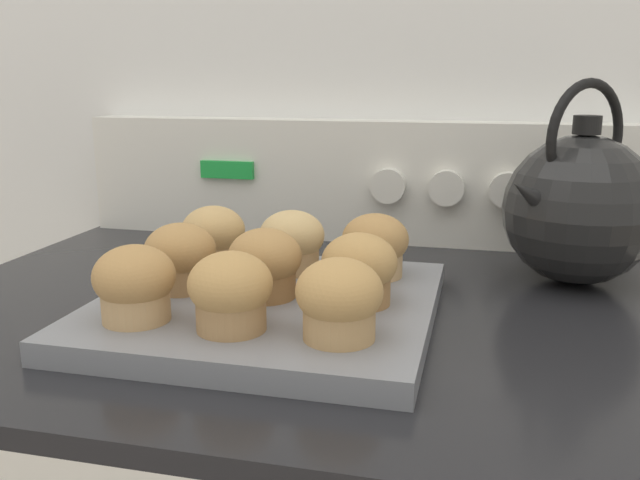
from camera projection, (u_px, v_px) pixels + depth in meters
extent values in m
cube|color=silver|center=(360.00, 10.00, 0.95)|extent=(8.00, 0.05, 2.40)
cube|color=black|center=(299.00, 306.00, 0.71)|extent=(0.79, 0.61, 0.02)
cube|color=silver|center=(351.00, 180.00, 0.95)|extent=(0.77, 0.05, 0.17)
cube|color=green|center=(227.00, 170.00, 0.96)|extent=(0.08, 0.01, 0.02)
cylinder|color=silver|center=(388.00, 186.00, 0.90)|extent=(0.05, 0.02, 0.05)
cylinder|color=silver|center=(447.00, 188.00, 0.89)|extent=(0.05, 0.02, 0.05)
cylinder|color=silver|center=(507.00, 190.00, 0.87)|extent=(0.05, 0.02, 0.05)
cylinder|color=silver|center=(571.00, 193.00, 0.85)|extent=(0.05, 0.02, 0.05)
cube|color=slate|center=(268.00, 307.00, 0.65)|extent=(0.31, 0.31, 0.02)
cylinder|color=tan|center=(136.00, 303.00, 0.58)|extent=(0.06, 0.06, 0.03)
ellipsoid|color=#B2844C|center=(134.00, 276.00, 0.57)|extent=(0.07, 0.07, 0.05)
cylinder|color=#A37A4C|center=(231.00, 312.00, 0.56)|extent=(0.06, 0.06, 0.03)
ellipsoid|color=tan|center=(230.00, 284.00, 0.55)|extent=(0.07, 0.07, 0.05)
cylinder|color=tan|center=(339.00, 321.00, 0.54)|extent=(0.06, 0.06, 0.03)
ellipsoid|color=tan|center=(339.00, 292.00, 0.53)|extent=(0.07, 0.07, 0.05)
cylinder|color=#A37A4C|center=(181.00, 274.00, 0.66)|extent=(0.06, 0.06, 0.03)
ellipsoid|color=#B2844C|center=(180.00, 250.00, 0.66)|extent=(0.07, 0.07, 0.05)
cylinder|color=olive|center=(265.00, 281.00, 0.64)|extent=(0.06, 0.06, 0.03)
ellipsoid|color=#B2844C|center=(265.00, 257.00, 0.64)|extent=(0.07, 0.07, 0.05)
cylinder|color=olive|center=(359.00, 288.00, 0.62)|extent=(0.06, 0.06, 0.03)
ellipsoid|color=tan|center=(359.00, 262.00, 0.62)|extent=(0.07, 0.07, 0.05)
cylinder|color=tan|center=(214.00, 252.00, 0.75)|extent=(0.06, 0.06, 0.03)
ellipsoid|color=tan|center=(213.00, 230.00, 0.74)|extent=(0.07, 0.07, 0.05)
cylinder|color=tan|center=(292.00, 257.00, 0.73)|extent=(0.06, 0.06, 0.03)
ellipsoid|color=tan|center=(292.00, 235.00, 0.72)|extent=(0.07, 0.07, 0.05)
cylinder|color=tan|center=(375.00, 262.00, 0.71)|extent=(0.06, 0.06, 0.03)
ellipsoid|color=#B2844C|center=(375.00, 239.00, 0.70)|extent=(0.07, 0.07, 0.05)
sphere|color=black|center=(579.00, 210.00, 0.74)|extent=(0.17, 0.17, 0.17)
cylinder|color=black|center=(587.00, 125.00, 0.72)|extent=(0.03, 0.03, 0.02)
cone|color=black|center=(535.00, 198.00, 0.70)|extent=(0.09, 0.09, 0.07)
torus|color=black|center=(586.00, 138.00, 0.73)|extent=(0.09, 0.10, 0.13)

